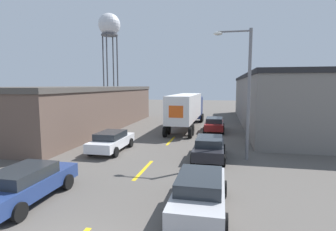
{
  "coord_description": "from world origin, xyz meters",
  "views": [
    {
      "loc": [
        4.24,
        -5.15,
        4.71
      ],
      "look_at": [
        -0.14,
        15.93,
        2.24
      ],
      "focal_mm": 28.0,
      "sensor_mm": 36.0,
      "label": 1
    }
  ],
  "objects_px": {
    "parked_car_left_near": "(26,183)",
    "parked_car_right_near": "(200,191)",
    "street_lamp": "(245,85)",
    "water_tower": "(109,27)",
    "parked_car_left_far": "(111,141)",
    "parked_car_right_far": "(214,124)",
    "semi_truck": "(187,108)",
    "parked_car_right_mid": "(209,147)"
  },
  "relations": [
    {
      "from": "parked_car_right_far",
      "to": "parked_car_left_near",
      "type": "xyz_separation_m",
      "value": [
        -6.98,
        -18.21,
        0.0
      ]
    },
    {
      "from": "semi_truck",
      "to": "parked_car_left_far",
      "type": "relative_size",
      "value": 2.83
    },
    {
      "from": "semi_truck",
      "to": "parked_car_right_near",
      "type": "relative_size",
      "value": 2.83
    },
    {
      "from": "semi_truck",
      "to": "parked_car_right_near",
      "type": "height_order",
      "value": "semi_truck"
    },
    {
      "from": "water_tower",
      "to": "parked_car_left_near",
      "type": "bearing_deg",
      "value": -70.32
    },
    {
      "from": "parked_car_left_far",
      "to": "water_tower",
      "type": "bearing_deg",
      "value": 113.91
    },
    {
      "from": "semi_truck",
      "to": "parked_car_left_near",
      "type": "relative_size",
      "value": 2.83
    },
    {
      "from": "semi_truck",
      "to": "parked_car_left_near",
      "type": "distance_m",
      "value": 20.42
    },
    {
      "from": "parked_car_right_far",
      "to": "water_tower",
      "type": "distance_m",
      "value": 37.5
    },
    {
      "from": "parked_car_right_mid",
      "to": "parked_car_left_near",
      "type": "bearing_deg",
      "value": -131.67
    },
    {
      "from": "parked_car_left_near",
      "to": "parked_car_right_near",
      "type": "bearing_deg",
      "value": 5.36
    },
    {
      "from": "parked_car_right_mid",
      "to": "parked_car_left_far",
      "type": "height_order",
      "value": "same"
    },
    {
      "from": "parked_car_left_far",
      "to": "water_tower",
      "type": "relative_size",
      "value": 0.24
    },
    {
      "from": "parked_car_right_mid",
      "to": "parked_car_left_far",
      "type": "bearing_deg",
      "value": 175.35
    },
    {
      "from": "parked_car_left_far",
      "to": "parked_car_left_near",
      "type": "bearing_deg",
      "value": -90.0
    },
    {
      "from": "parked_car_right_far",
      "to": "parked_car_left_near",
      "type": "height_order",
      "value": "same"
    },
    {
      "from": "parked_car_right_mid",
      "to": "parked_car_right_far",
      "type": "height_order",
      "value": "same"
    },
    {
      "from": "parked_car_right_near",
      "to": "parked_car_right_far",
      "type": "relative_size",
      "value": 1.0
    },
    {
      "from": "street_lamp",
      "to": "parked_car_left_far",
      "type": "bearing_deg",
      "value": 178.41
    },
    {
      "from": "parked_car_right_near",
      "to": "parked_car_left_near",
      "type": "height_order",
      "value": "same"
    },
    {
      "from": "water_tower",
      "to": "street_lamp",
      "type": "bearing_deg",
      "value": -55.13
    },
    {
      "from": "street_lamp",
      "to": "water_tower",
      "type": "bearing_deg",
      "value": 124.87
    },
    {
      "from": "water_tower",
      "to": "parked_car_right_mid",
      "type": "bearing_deg",
      "value": -57.72
    },
    {
      "from": "parked_car_right_far",
      "to": "parked_car_left_far",
      "type": "height_order",
      "value": "same"
    },
    {
      "from": "parked_car_right_near",
      "to": "street_lamp",
      "type": "distance_m",
      "value": 8.73
    },
    {
      "from": "parked_car_right_near",
      "to": "parked_car_left_far",
      "type": "distance_m",
      "value": 10.44
    },
    {
      "from": "semi_truck",
      "to": "parked_car_right_mid",
      "type": "height_order",
      "value": "semi_truck"
    },
    {
      "from": "parked_car_right_mid",
      "to": "parked_car_right_far",
      "type": "bearing_deg",
      "value": 90.0
    },
    {
      "from": "semi_truck",
      "to": "parked_car_left_near",
      "type": "bearing_deg",
      "value": -100.05
    },
    {
      "from": "parked_car_right_near",
      "to": "street_lamp",
      "type": "height_order",
      "value": "street_lamp"
    },
    {
      "from": "parked_car_left_far",
      "to": "street_lamp",
      "type": "xyz_separation_m",
      "value": [
        9.08,
        -0.25,
        3.94
      ]
    },
    {
      "from": "parked_car_right_far",
      "to": "water_tower",
      "type": "height_order",
      "value": "water_tower"
    },
    {
      "from": "parked_car_left_far",
      "to": "street_lamp",
      "type": "relative_size",
      "value": 0.58
    },
    {
      "from": "street_lamp",
      "to": "parked_car_right_far",
      "type": "bearing_deg",
      "value": 101.81
    },
    {
      "from": "semi_truck",
      "to": "parked_car_left_far",
      "type": "height_order",
      "value": "semi_truck"
    },
    {
      "from": "parked_car_left_far",
      "to": "parked_car_right_near",
      "type": "bearing_deg",
      "value": -48.01
    },
    {
      "from": "parked_car_left_far",
      "to": "parked_car_right_far",
      "type": "bearing_deg",
      "value": 54.52
    },
    {
      "from": "semi_truck",
      "to": "street_lamp",
      "type": "distance_m",
      "value": 13.12
    },
    {
      "from": "semi_truck",
      "to": "water_tower",
      "type": "distance_m",
      "value": 33.85
    },
    {
      "from": "semi_truck",
      "to": "parked_car_right_near",
      "type": "distance_m",
      "value": 19.62
    },
    {
      "from": "parked_car_left_near",
      "to": "street_lamp",
      "type": "bearing_deg",
      "value": 41.94
    },
    {
      "from": "parked_car_right_far",
      "to": "parked_car_left_near",
      "type": "distance_m",
      "value": 19.5
    }
  ]
}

